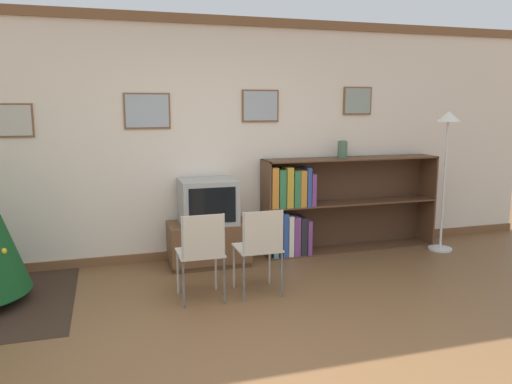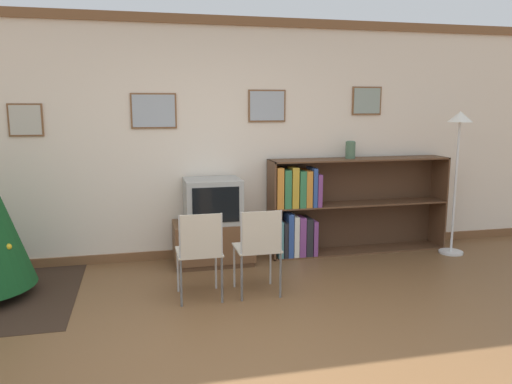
{
  "view_description": "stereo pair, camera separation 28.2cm",
  "coord_description": "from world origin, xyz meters",
  "px_view_note": "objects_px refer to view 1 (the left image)",
  "views": [
    {
      "loc": [
        -1.06,
        -2.93,
        1.75
      ],
      "look_at": [
        0.25,
        1.43,
        0.95
      ],
      "focal_mm": 35.0,
      "sensor_mm": 36.0,
      "label": 1
    },
    {
      "loc": [
        -0.79,
        -3.0,
        1.75
      ],
      "look_at": [
        0.25,
        1.43,
        0.95
      ],
      "focal_mm": 35.0,
      "sensor_mm": 36.0,
      "label": 2
    }
  ],
  "objects_px": {
    "television": "(208,201)",
    "folding_chair_right": "(260,246)",
    "vase": "(342,149)",
    "standing_lamp": "(447,145)",
    "bookshelf": "(318,207)",
    "tv_console": "(209,243)",
    "folding_chair_left": "(202,251)"
  },
  "relations": [
    {
      "from": "tv_console",
      "to": "folding_chair_left",
      "type": "xyz_separation_m",
      "value": [
        -0.27,
        -1.05,
        0.24
      ]
    },
    {
      "from": "vase",
      "to": "television",
      "type": "bearing_deg",
      "value": -176.25
    },
    {
      "from": "tv_console",
      "to": "standing_lamp",
      "type": "xyz_separation_m",
      "value": [
        2.81,
        -0.27,
        1.05
      ]
    },
    {
      "from": "folding_chair_left",
      "to": "vase",
      "type": "relative_size",
      "value": 4.0
    },
    {
      "from": "folding_chair_left",
      "to": "bookshelf",
      "type": "distance_m",
      "value": 1.98
    },
    {
      "from": "tv_console",
      "to": "vase",
      "type": "distance_m",
      "value": 1.92
    },
    {
      "from": "television",
      "to": "tv_console",
      "type": "bearing_deg",
      "value": 90.0
    },
    {
      "from": "standing_lamp",
      "to": "television",
      "type": "bearing_deg",
      "value": 174.57
    },
    {
      "from": "television",
      "to": "bookshelf",
      "type": "bearing_deg",
      "value": 3.77
    },
    {
      "from": "folding_chair_left",
      "to": "folding_chair_right",
      "type": "height_order",
      "value": "same"
    },
    {
      "from": "folding_chair_left",
      "to": "bookshelf",
      "type": "xyz_separation_m",
      "value": [
        1.61,
        1.13,
        0.08
      ]
    },
    {
      "from": "vase",
      "to": "standing_lamp",
      "type": "xyz_separation_m",
      "value": [
        1.16,
        -0.38,
        0.06
      ]
    },
    {
      "from": "television",
      "to": "bookshelf",
      "type": "height_order",
      "value": "bookshelf"
    },
    {
      "from": "folding_chair_left",
      "to": "vase",
      "type": "xyz_separation_m",
      "value": [
        1.92,
        1.15,
        0.75
      ]
    },
    {
      "from": "bookshelf",
      "to": "vase",
      "type": "height_order",
      "value": "vase"
    },
    {
      "from": "folding_chair_left",
      "to": "folding_chair_right",
      "type": "xyz_separation_m",
      "value": [
        0.54,
        0.0,
        0.0
      ]
    },
    {
      "from": "bookshelf",
      "to": "standing_lamp",
      "type": "bearing_deg",
      "value": -13.66
    },
    {
      "from": "bookshelf",
      "to": "vase",
      "type": "bearing_deg",
      "value": 3.68
    },
    {
      "from": "television",
      "to": "folding_chair_right",
      "type": "distance_m",
      "value": 1.11
    },
    {
      "from": "television",
      "to": "folding_chair_left",
      "type": "xyz_separation_m",
      "value": [
        -0.27,
        -1.05,
        -0.24
      ]
    },
    {
      "from": "television",
      "to": "standing_lamp",
      "type": "relative_size",
      "value": 0.36
    },
    {
      "from": "television",
      "to": "vase",
      "type": "bearing_deg",
      "value": 3.75
    },
    {
      "from": "television",
      "to": "folding_chair_right",
      "type": "bearing_deg",
      "value": -75.55
    },
    {
      "from": "folding_chair_right",
      "to": "standing_lamp",
      "type": "distance_m",
      "value": 2.78
    },
    {
      "from": "tv_console",
      "to": "folding_chair_left",
      "type": "relative_size",
      "value": 1.06
    },
    {
      "from": "television",
      "to": "folding_chair_left",
      "type": "height_order",
      "value": "television"
    },
    {
      "from": "television",
      "to": "folding_chair_right",
      "type": "relative_size",
      "value": 0.74
    },
    {
      "from": "tv_console",
      "to": "vase",
      "type": "bearing_deg",
      "value": 3.67
    },
    {
      "from": "folding_chair_right",
      "to": "bookshelf",
      "type": "relative_size",
      "value": 0.38
    },
    {
      "from": "tv_console",
      "to": "vase",
      "type": "height_order",
      "value": "vase"
    },
    {
      "from": "bookshelf",
      "to": "folding_chair_right",
      "type": "bearing_deg",
      "value": -133.47
    },
    {
      "from": "bookshelf",
      "to": "television",
      "type": "bearing_deg",
      "value": -176.23
    }
  ]
}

